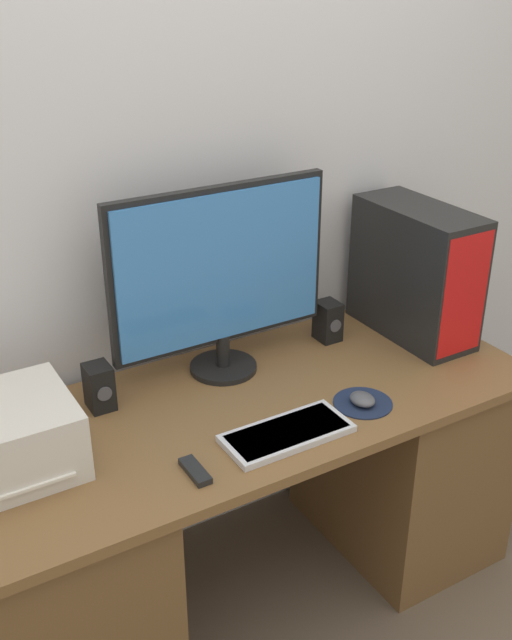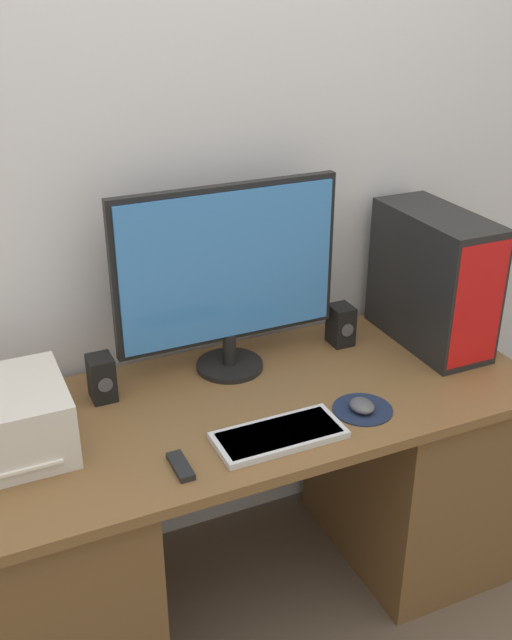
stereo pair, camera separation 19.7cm
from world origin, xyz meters
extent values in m
cube|color=silver|center=(0.00, 0.73, 1.35)|extent=(6.40, 0.05, 2.70)
cube|color=brown|center=(0.00, 0.34, 0.70)|extent=(1.65, 0.68, 0.03)
cube|color=brown|center=(-0.59, 0.34, 0.34)|extent=(0.46, 0.62, 0.69)
cube|color=brown|center=(0.59, 0.34, 0.34)|extent=(0.46, 0.62, 0.69)
cylinder|color=black|center=(0.02, 0.53, 0.73)|extent=(0.20, 0.20, 0.02)
cylinder|color=black|center=(0.02, 0.53, 0.78)|extent=(0.04, 0.04, 0.10)
cube|color=black|center=(0.02, 0.54, 1.05)|extent=(0.66, 0.03, 0.46)
cube|color=#387AC6|center=(0.02, 0.52, 1.05)|extent=(0.63, 0.01, 0.43)
cube|color=silver|center=(0.00, 0.14, 0.73)|extent=(0.34, 0.15, 0.02)
cube|color=white|center=(0.00, 0.14, 0.73)|extent=(0.31, 0.13, 0.01)
cylinder|color=#19233D|center=(0.26, 0.17, 0.72)|extent=(0.16, 0.16, 0.00)
ellipsoid|color=#4C4C51|center=(0.26, 0.16, 0.74)|extent=(0.06, 0.08, 0.03)
cube|color=black|center=(0.67, 0.44, 0.93)|extent=(0.19, 0.43, 0.42)
cube|color=red|center=(0.67, 0.22, 0.93)|extent=(0.17, 0.01, 0.38)
cube|color=beige|center=(-0.63, 0.37, 0.81)|extent=(0.30, 0.30, 0.17)
cube|color=white|center=(-0.63, 0.28, 0.76)|extent=(0.21, 0.13, 0.01)
cube|color=black|center=(-0.36, 0.52, 0.78)|extent=(0.07, 0.08, 0.13)
cylinder|color=#47474C|center=(-0.36, 0.48, 0.78)|extent=(0.04, 0.00, 0.04)
cube|color=black|center=(0.40, 0.53, 0.78)|extent=(0.07, 0.08, 0.13)
cylinder|color=#47474C|center=(0.40, 0.49, 0.78)|extent=(0.04, 0.00, 0.04)
cube|color=black|center=(-0.27, 0.12, 0.73)|extent=(0.04, 0.11, 0.02)
camera|label=1|loc=(-0.88, -1.18, 1.83)|focal=42.00mm
camera|label=2|loc=(-0.71, -1.28, 1.83)|focal=42.00mm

